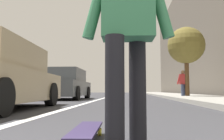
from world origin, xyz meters
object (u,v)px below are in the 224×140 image
Objects in this scene: traffic_light at (113,65)px; street_tree_mid at (186,46)px; pedestrian_distant at (183,82)px; skater_person at (127,24)px; parked_car_mid at (65,85)px; skateboard at (86,131)px.

traffic_light reaches higher than street_tree_mid.
street_tree_mid reaches higher than pedestrian_distant.
skater_person is at bearing -175.42° from traffic_light.
pedestrian_distant reaches higher than parked_car_mid.
street_tree_mid is (11.13, -3.10, 1.95)m from skater_person.
street_tree_mid reaches higher than skater_person.
street_tree_mid is 2.02m from pedestrian_distant.
street_tree_mid reaches higher than skateboard.
parked_car_mid is 6.35m from pedestrian_distant.
street_tree_mid is (-12.16, -4.97, -0.34)m from traffic_light.
skater_person is at bearing 164.44° from street_tree_mid.
pedestrian_distant reaches higher than skateboard.
skater_person is 1.07× the size of pedestrian_distant.
skater_person is 0.35× the size of traffic_light.
parked_car_mid is (9.45, 3.19, -0.23)m from skater_person.
parked_car_mid is 0.89× the size of traffic_light.
skateboard is 0.52× the size of skater_person.
skateboard is at bearing 162.58° from street_tree_mid.
parked_car_mid is at bearing 17.00° from skateboard.
skater_person is 0.39× the size of parked_car_mid.
skater_person is 9.98m from parked_car_mid.
pedestrian_distant is (11.22, -2.90, -0.06)m from skater_person.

